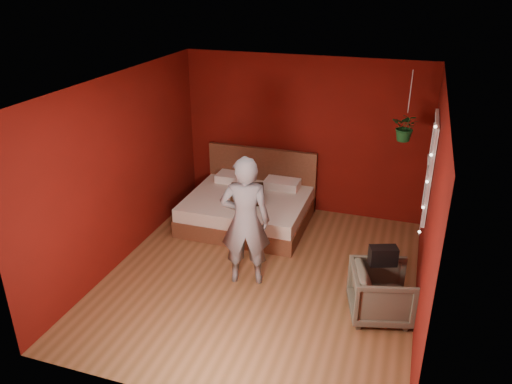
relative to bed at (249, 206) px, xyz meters
name	(u,v)px	position (x,y,z in m)	size (l,w,h in m)	color
floor	(261,276)	(0.68, -1.48, -0.27)	(4.50, 4.50, 0.00)	brown
room_walls	(262,160)	(0.68, -1.48, 1.41)	(4.04, 4.54, 2.62)	#64100A
window	(430,167)	(2.65, -0.58, 1.23)	(0.05, 0.97, 1.27)	white
fairy_lights	(427,182)	(2.62, -1.11, 1.23)	(0.04, 0.04, 1.45)	silver
bed	(249,206)	(0.00, 0.00, 0.00)	(1.90, 1.62, 1.05)	brown
person	(245,221)	(0.51, -1.61, 0.60)	(0.64, 0.42, 1.75)	slate
armchair	(381,293)	(2.27, -1.82, 0.05)	(0.69, 0.71, 0.65)	#575744
handbag	(383,256)	(2.24, -1.72, 0.49)	(0.32, 0.16, 0.23)	black
throw_pillow	(247,194)	(0.03, -0.17, 0.29)	(0.51, 0.51, 0.18)	black
hanging_plant	(406,127)	(2.28, -0.01, 1.55)	(0.42, 0.38, 0.98)	silver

